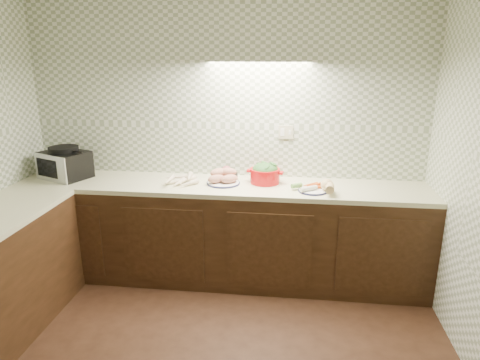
# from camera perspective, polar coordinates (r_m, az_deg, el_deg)

# --- Properties ---
(room) EXTENTS (3.60, 3.60, 2.60)m
(room) POSITION_cam_1_polar(r_m,az_deg,el_deg) (2.14, -9.53, 6.14)
(room) COLOR black
(room) RESTS_ON ground
(counter) EXTENTS (3.60, 3.60, 0.90)m
(counter) POSITION_cam_1_polar(r_m,az_deg,el_deg) (3.38, -16.63, -11.58)
(counter) COLOR black
(counter) RESTS_ON ground
(toaster_oven) EXTENTS (0.50, 0.45, 0.29)m
(toaster_oven) POSITION_cam_1_polar(r_m,az_deg,el_deg) (4.21, -22.34, 2.06)
(toaster_oven) COLOR black
(toaster_oven) RESTS_ON counter
(parsnip_pile) EXTENTS (0.28, 0.36, 0.07)m
(parsnip_pile) POSITION_cam_1_polar(r_m,az_deg,el_deg) (3.79, -7.35, 0.01)
(parsnip_pile) COLOR beige
(parsnip_pile) RESTS_ON counter
(sweet_potato_plate) EXTENTS (0.29, 0.29, 0.13)m
(sweet_potato_plate) POSITION_cam_1_polar(r_m,az_deg,el_deg) (3.74, -2.28, 0.29)
(sweet_potato_plate) COLOR #161841
(sweet_potato_plate) RESTS_ON counter
(onion_bowl) EXTENTS (0.17, 0.17, 0.13)m
(onion_bowl) POSITION_cam_1_polar(r_m,az_deg,el_deg) (3.85, -1.60, 0.71)
(onion_bowl) COLOR black
(onion_bowl) RESTS_ON counter
(dutch_oven) EXTENTS (0.33, 0.30, 0.18)m
(dutch_oven) POSITION_cam_1_polar(r_m,az_deg,el_deg) (3.76, 3.35, 0.91)
(dutch_oven) COLOR red
(dutch_oven) RESTS_ON counter
(veg_plate) EXTENTS (0.37, 0.25, 0.11)m
(veg_plate) POSITION_cam_1_polar(r_m,az_deg,el_deg) (3.58, 10.43, -0.93)
(veg_plate) COLOR #161841
(veg_plate) RESTS_ON counter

